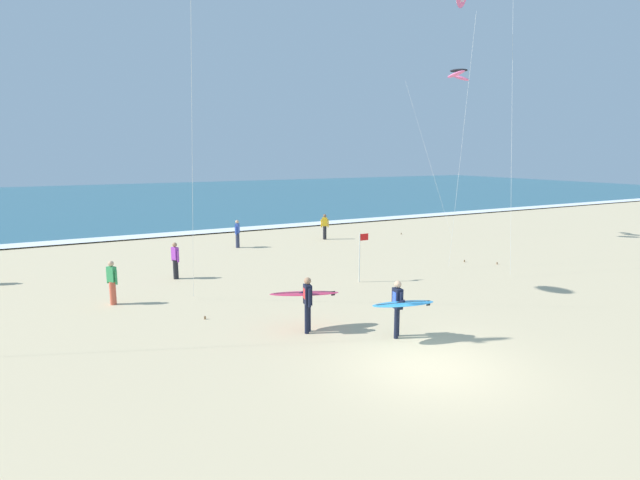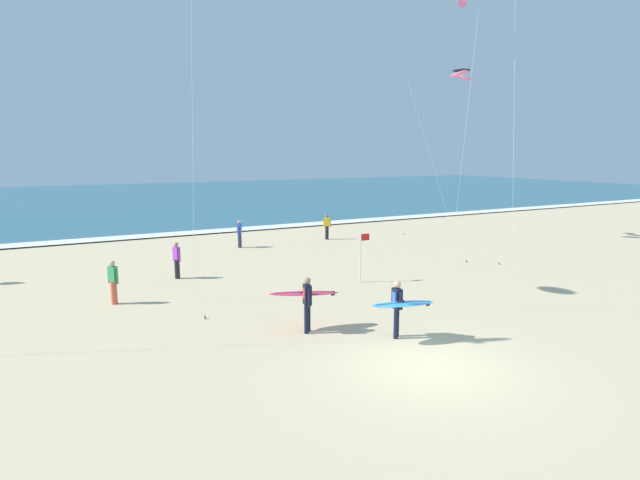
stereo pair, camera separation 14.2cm
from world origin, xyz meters
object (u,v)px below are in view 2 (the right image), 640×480
(bystander_blue_top, at_px, (239,234))
(bystander_purple_top, at_px, (177,260))
(kite_arc_charcoal_mid, at_px, (461,74))
(lifeguard_flag, at_px, (362,252))
(bystander_green_top, at_px, (113,282))
(surfer_trailing, at_px, (306,297))
(bystander_yellow_top, at_px, (327,226))
(surfer_lead, at_px, (400,305))

(bystander_blue_top, relative_size, bystander_purple_top, 1.00)
(kite_arc_charcoal_mid, height_order, lifeguard_flag, kite_arc_charcoal_mid)
(bystander_green_top, bearing_deg, surfer_trailing, -50.21)
(surfer_trailing, distance_m, bystander_blue_top, 14.59)
(bystander_yellow_top, distance_m, bystander_purple_top, 12.15)
(lifeguard_flag, bearing_deg, kite_arc_charcoal_mid, 30.91)
(surfer_trailing, bearing_deg, bystander_purple_top, 102.71)
(surfer_trailing, height_order, bystander_yellow_top, surfer_trailing)
(bystander_blue_top, xyz_separation_m, bystander_purple_top, (-4.86, -5.77, 0.00))
(kite_arc_charcoal_mid, relative_size, bystander_green_top, 6.52)
(surfer_lead, relative_size, bystander_blue_top, 1.26)
(kite_arc_charcoal_mid, distance_m, bystander_green_top, 23.48)
(surfer_trailing, relative_size, lifeguard_flag, 1.07)
(kite_arc_charcoal_mid, height_order, bystander_green_top, kite_arc_charcoal_mid)
(kite_arc_charcoal_mid, bearing_deg, bystander_green_top, -165.75)
(surfer_trailing, xyz_separation_m, bystander_purple_top, (-1.92, 8.52, -0.23))
(surfer_lead, distance_m, bystander_blue_top, 16.27)
(bystander_blue_top, height_order, bystander_purple_top, same)
(kite_arc_charcoal_mid, relative_size, bystander_yellow_top, 6.52)
(surfer_lead, distance_m, kite_arc_charcoal_mid, 21.19)
(bystander_blue_top, bearing_deg, bystander_purple_top, -130.12)
(bystander_blue_top, relative_size, bystander_green_top, 1.00)
(bystander_green_top, bearing_deg, lifeguard_flag, -8.98)
(kite_arc_charcoal_mid, xyz_separation_m, bystander_purple_top, (-18.05, -2.55, -9.22))
(surfer_lead, xyz_separation_m, bystander_yellow_top, (6.67, 16.36, -0.23))
(surfer_lead, distance_m, lifeguard_flag, 6.77)
(bystander_blue_top, xyz_separation_m, bystander_green_top, (-7.73, -8.53, 0.00))
(surfer_trailing, relative_size, bystander_blue_top, 1.41)
(surfer_trailing, bearing_deg, bystander_green_top, 129.79)
(bystander_blue_top, bearing_deg, surfer_lead, -93.16)
(bystander_purple_top, height_order, lifeguard_flag, lifeguard_flag)
(bystander_purple_top, distance_m, lifeguard_flag, 7.93)
(surfer_lead, xyz_separation_m, bystander_blue_top, (0.90, 16.24, -0.23))
(kite_arc_charcoal_mid, relative_size, bystander_purple_top, 6.52)
(surfer_lead, distance_m, bystander_green_top, 10.31)
(bystander_yellow_top, bearing_deg, lifeguard_flag, -111.34)
(bystander_purple_top, height_order, bystander_green_top, same)
(surfer_lead, relative_size, surfer_trailing, 0.89)
(bystander_yellow_top, bearing_deg, bystander_green_top, -147.34)
(surfer_lead, height_order, bystander_green_top, surfer_lead)
(surfer_trailing, height_order, bystander_green_top, surfer_trailing)
(surfer_lead, xyz_separation_m, lifeguard_flag, (2.70, 6.20, 0.22))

